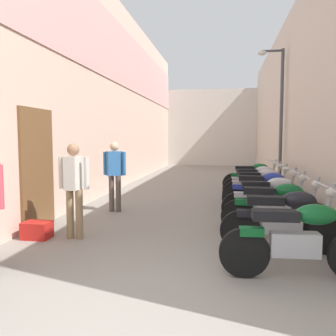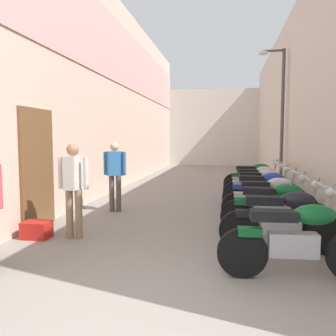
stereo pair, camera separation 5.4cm
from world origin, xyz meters
The scene contains 16 objects.
ground_plane centered at (0.00, 7.27, 0.00)m, with size 34.54×34.54×0.00m, color gray.
building_left centered at (-2.82, 9.23, 3.07)m, with size 0.45×18.54×6.08m.
building_right centered at (2.82, 9.27, 2.67)m, with size 0.45×18.54×5.33m.
building_far_end centered at (0.00, 19.54, 2.27)m, with size 8.25×2.00×4.55m, color beige.
motorcycle_nearest centered at (1.68, 1.62, 0.50)m, with size 1.85×0.58×1.04m.
motorcycle_second centered at (1.68, 2.60, 0.50)m, with size 1.85×0.58×1.04m.
motorcycle_third centered at (1.68, 3.47, 0.50)m, with size 1.85×0.58×1.04m.
motorcycle_fourth centered at (1.68, 4.37, 0.50)m, with size 1.85×0.58×1.04m.
motorcycle_fifth centered at (1.68, 5.34, 0.50)m, with size 1.84×0.58×1.04m.
motorcycle_sixth centered at (1.68, 6.20, 0.50)m, with size 1.84×0.58×1.04m.
motorcycle_seventh centered at (1.68, 7.08, 0.50)m, with size 1.84×0.58×1.04m.
motorcycle_eighth centered at (1.68, 8.10, 0.50)m, with size 1.85×0.58×1.04m.
pedestrian_mid_alley centered at (-1.62, 2.80, 0.92)m, with size 0.52×0.35×1.57m.
pedestrian_further_down centered at (-1.63, 4.96, 0.92)m, with size 0.52×0.36×1.57m.
plastic_crate centered at (-2.24, 2.69, 0.14)m, with size 0.44×0.32×0.28m, color red.
street_lamp centered at (2.38, 8.49, 2.54)m, with size 0.79×0.18×4.30m.
Camera 1 is at (0.80, -2.55, 1.66)m, focal length 37.45 mm.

